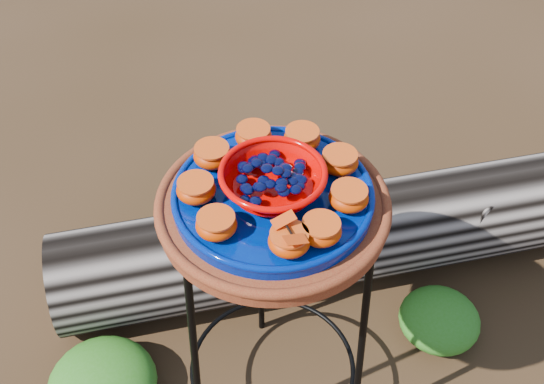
{
  "coord_description": "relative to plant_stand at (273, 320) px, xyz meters",
  "views": [
    {
      "loc": [
        -0.13,
        -0.87,
        1.64
      ],
      "look_at": [
        -0.0,
        0.0,
        0.76
      ],
      "focal_mm": 45.0,
      "sensor_mm": 36.0,
      "label": 1
    }
  ],
  "objects": [
    {
      "name": "red_bowl",
      "position": [
        0.0,
        0.0,
        0.44
      ],
      "size": [
        0.19,
        0.19,
        0.05
      ],
      "primitive_type": null,
      "color": "#D70200",
      "rests_on": "cobalt_plate"
    },
    {
      "name": "driftwood_log",
      "position": [
        0.21,
        0.4,
        -0.21
      ],
      "size": [
        1.56,
        0.53,
        0.29
      ],
      "primitive_type": null,
      "rotation": [
        0.0,
        0.0,
        0.09
      ],
      "color": "black",
      "rests_on": "ground"
    },
    {
      "name": "orange_half_1",
      "position": [
        0.06,
        -0.12,
        0.43
      ],
      "size": [
        0.07,
        0.07,
        0.04
      ],
      "primitive_type": "ellipsoid",
      "color": "#AE1000",
      "rests_on": "cobalt_plate"
    },
    {
      "name": "orange_half_2",
      "position": [
        0.13,
        -0.05,
        0.43
      ],
      "size": [
        0.07,
        0.07,
        0.04
      ],
      "primitive_type": "ellipsoid",
      "color": "#AE1000",
      "rests_on": "cobalt_plate"
    },
    {
      "name": "foliage_right",
      "position": [
        0.49,
        0.14,
        -0.29
      ],
      "size": [
        0.23,
        0.23,
        0.11
      ],
      "primitive_type": "ellipsoid",
      "color": "#256613",
      "rests_on": "ground"
    },
    {
      "name": "orange_half_4",
      "position": [
        0.07,
        0.12,
        0.43
      ],
      "size": [
        0.07,
        0.07,
        0.04
      ],
      "primitive_type": "ellipsoid",
      "color": "#AE1000",
      "rests_on": "cobalt_plate"
    },
    {
      "name": "orange_half_5",
      "position": [
        -0.02,
        0.14,
        0.43
      ],
      "size": [
        0.07,
        0.07,
        0.04
      ],
      "primitive_type": "ellipsoid",
      "color": "#AE1000",
      "rests_on": "cobalt_plate"
    },
    {
      "name": "orange_half_8",
      "position": [
        -0.11,
        -0.08,
        0.43
      ],
      "size": [
        0.07,
        0.07,
        0.04
      ],
      "primitive_type": "ellipsoid",
      "color": "#AE1000",
      "rests_on": "cobalt_plate"
    },
    {
      "name": "orange_half_3",
      "position": [
        0.13,
        0.04,
        0.43
      ],
      "size": [
        0.07,
        0.07,
        0.04
      ],
      "primitive_type": "ellipsoid",
      "color": "#AE1000",
      "rests_on": "cobalt_plate"
    },
    {
      "name": "orange_half_6",
      "position": [
        -0.1,
        0.09,
        0.43
      ],
      "size": [
        0.07,
        0.07,
        0.04
      ],
      "primitive_type": "ellipsoid",
      "color": "#AE1000",
      "rests_on": "cobalt_plate"
    },
    {
      "name": "plant_stand",
      "position": [
        0.0,
        0.0,
        0.0
      ],
      "size": [
        0.44,
        0.44,
        0.7
      ],
      "primitive_type": null,
      "color": "black",
      "rests_on": "ground"
    },
    {
      "name": "butterfly",
      "position": [
        0.01,
        -0.14,
        0.46
      ],
      "size": [
        0.1,
        0.07,
        0.02
      ],
      "primitive_type": null,
      "rotation": [
        0.0,
        0.0,
        0.27
      ],
      "color": "red",
      "rests_on": "orange_half_0"
    },
    {
      "name": "glass_gems",
      "position": [
        0.0,
        0.0,
        0.47
      ],
      "size": [
        0.14,
        0.14,
        0.02
      ],
      "primitive_type": null,
      "color": "black",
      "rests_on": "red_bowl"
    },
    {
      "name": "foliage_back",
      "position": [
        -0.07,
        0.59,
        -0.28
      ],
      "size": [
        0.27,
        0.27,
        0.14
      ],
      "primitive_type": "ellipsoid",
      "color": "#256613",
      "rests_on": "ground"
    },
    {
      "name": "orange_half_7",
      "position": [
        -0.14,
        0.01,
        0.43
      ],
      "size": [
        0.07,
        0.07,
        0.04
      ],
      "primitive_type": "ellipsoid",
      "color": "#AE1000",
      "rests_on": "cobalt_plate"
    },
    {
      "name": "orange_half_0",
      "position": [
        0.01,
        -0.14,
        0.43
      ],
      "size": [
        0.07,
        0.07,
        0.04
      ],
      "primitive_type": "ellipsoid",
      "color": "#AE1000",
      "rests_on": "cobalt_plate"
    },
    {
      "name": "terracotta_saucer",
      "position": [
        0.0,
        0.0,
        0.37
      ],
      "size": [
        0.43,
        0.43,
        0.03
      ],
      "primitive_type": "cylinder",
      "color": "#64150B",
      "rests_on": "plant_stand"
    },
    {
      "name": "cobalt_plate",
      "position": [
        0.0,
        0.0,
        0.4
      ],
      "size": [
        0.37,
        0.37,
        0.02
      ],
      "primitive_type": "cylinder",
      "color": "#00075A",
      "rests_on": "terracotta_saucer"
    },
    {
      "name": "foliage_left",
      "position": [
        -0.43,
        0.06,
        -0.28
      ],
      "size": [
        0.28,
        0.28,
        0.14
      ],
      "primitive_type": "ellipsoid",
      "color": "#256613",
      "rests_on": "ground"
    }
  ]
}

